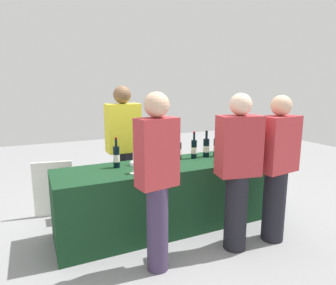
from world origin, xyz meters
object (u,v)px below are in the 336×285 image
at_px(wine_bottle_5, 216,147).
at_px(wine_bottle_6, 229,145).
at_px(wine_bottle_4, 206,147).
at_px(wine_glass_4, 233,151).
at_px(wine_glass_0, 133,164).
at_px(server_pouring, 124,146).
at_px(wine_bottle_2, 178,151).
at_px(wine_bottle_3, 194,149).
at_px(guest_0, 157,176).
at_px(wine_bottle_1, 141,154).
at_px(guest_2, 277,165).
at_px(guest_1, 238,168).
at_px(wine_glass_2, 145,159).
at_px(menu_board, 53,189).
at_px(wine_bottle_0, 116,157).
at_px(wine_glass_3, 221,154).
at_px(wine_glass_1, 143,164).

distance_m(wine_bottle_5, wine_bottle_6, 0.24).
xyz_separation_m(wine_bottle_4, wine_glass_4, (0.23, -0.24, -0.02)).
xyz_separation_m(wine_glass_0, server_pouring, (0.15, 0.80, 0.02)).
bearing_deg(wine_bottle_2, wine_bottle_6, -2.46).
bearing_deg(wine_bottle_3, guest_0, -135.67).
relative_size(wine_bottle_1, guest_0, 0.21).
bearing_deg(wine_glass_0, wine_bottle_1, 55.18).
relative_size(guest_0, guest_2, 1.03).
xyz_separation_m(wine_bottle_2, guest_1, (0.20, -0.87, -0.02)).
height_order(guest_1, guest_2, guest_1).
height_order(wine_bottle_1, guest_0, guest_0).
relative_size(wine_bottle_1, wine_glass_2, 2.22).
xyz_separation_m(wine_glass_2, guest_1, (0.71, -0.66, -0.02)).
xyz_separation_m(wine_glass_4, menu_board, (-1.99, 1.02, -0.50)).
relative_size(wine_bottle_2, server_pouring, 0.18).
height_order(wine_bottle_0, wine_glass_2, wine_bottle_0).
xyz_separation_m(wine_bottle_0, wine_glass_3, (1.16, -0.29, -0.02)).
distance_m(wine_bottle_1, wine_glass_1, 0.32).
relative_size(wine_glass_2, guest_2, 0.10).
relative_size(wine_glass_1, wine_glass_2, 0.89).
bearing_deg(guest_0, wine_glass_2, 68.81).
xyz_separation_m(wine_bottle_4, wine_glass_2, (-0.87, -0.17, -0.01)).
bearing_deg(wine_bottle_5, wine_bottle_1, 177.85).
xyz_separation_m(wine_glass_4, guest_1, (-0.39, -0.59, -0.01)).
height_order(wine_glass_2, server_pouring, server_pouring).
distance_m(wine_bottle_0, wine_glass_3, 1.20).
distance_m(wine_bottle_4, wine_glass_2, 0.89).
distance_m(wine_bottle_1, guest_1, 1.08).
bearing_deg(wine_bottle_3, guest_2, -60.32).
bearing_deg(server_pouring, wine_bottle_4, 149.00).
height_order(wine_bottle_4, wine_glass_2, wine_bottle_4).
xyz_separation_m(wine_bottle_6, wine_glass_1, (-1.31, -0.31, -0.03)).
relative_size(wine_bottle_4, guest_0, 0.21).
xyz_separation_m(wine_bottle_4, wine_bottle_6, (0.36, 0.01, -0.00)).
relative_size(wine_bottle_0, wine_bottle_3, 1.01).
relative_size(wine_bottle_2, guest_2, 0.19).
distance_m(wine_bottle_0, wine_bottle_4, 1.14).
xyz_separation_m(wine_bottle_1, wine_bottle_3, (0.68, -0.00, -0.00)).
bearing_deg(wine_glass_0, wine_bottle_3, 18.04).
height_order(wine_bottle_1, wine_glass_2, wine_bottle_1).
height_order(wine_bottle_0, wine_bottle_5, wine_bottle_0).
bearing_deg(guest_2, wine_bottle_3, 112.51).
height_order(wine_bottle_6, wine_glass_3, wine_bottle_6).
bearing_deg(wine_glass_2, guest_0, -102.10).
bearing_deg(wine_bottle_3, wine_glass_0, -161.96).
bearing_deg(wine_bottle_4, wine_bottle_2, 173.89).
bearing_deg(guest_1, guest_2, 7.53).
relative_size(wine_bottle_5, wine_glass_2, 2.13).
xyz_separation_m(wine_bottle_3, guest_1, (0.01, -0.83, -0.03)).
bearing_deg(wine_bottle_1, wine_bottle_0, -179.55).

